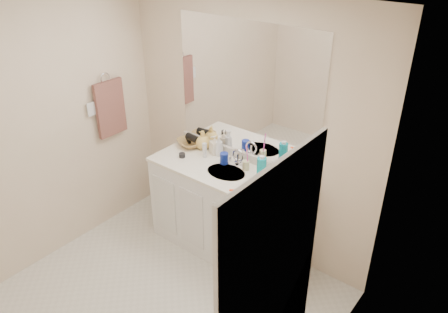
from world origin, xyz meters
The scene contains 29 objects.
floor centered at (0.00, 0.00, 0.00)m, with size 2.60×2.60×0.00m, color silver.
ceiling centered at (0.00, 0.00, 2.40)m, with size 2.60×2.60×0.02m, color white.
wall_back centered at (0.00, 1.30, 1.20)m, with size 2.60×0.02×2.40m, color beige.
wall_left centered at (-1.30, 0.00, 1.20)m, with size 0.02×2.60×2.40m, color beige.
wall_right centered at (1.30, 0.00, 1.20)m, with size 0.02×2.60×2.40m, color beige.
vanity_cabinet centered at (0.00, 1.02, 0.42)m, with size 1.50×0.55×0.85m, color white.
countertop centered at (0.00, 1.02, 0.86)m, with size 1.52×0.57×0.03m, color white.
backsplash centered at (0.00, 1.29, 0.92)m, with size 1.52×0.03×0.08m, color beige.
sink_basin centered at (0.00, 1.00, 0.87)m, with size 0.37×0.37×0.02m, color #B7ADA0.
faucet centered at (0.00, 1.18, 0.94)m, with size 0.02×0.02×0.11m, color silver.
mirror centered at (0.00, 1.29, 1.56)m, with size 1.48×0.01×1.20m, color white.
blue_mug centered at (-0.11, 1.12, 0.93)m, with size 0.08×0.08×0.11m, color #172EA3.
tan_cup centered at (0.11, 1.15, 0.92)m, with size 0.06×0.06×0.08m, color beige.
toothbrush centered at (0.12, 1.15, 1.03)m, with size 0.01×0.01×0.21m, color #FD42BC.
mouthwash_bottle centered at (0.30, 1.11, 0.98)m, with size 0.08×0.08×0.20m, color #0E97AA.
clear_pump_bottle centered at (0.52, 1.14, 0.96)m, with size 0.06×0.06×0.17m, color white.
soap_dish centered at (0.37, 0.90, 0.89)m, with size 0.09×0.07×0.01m, color white.
green_soap centered at (0.37, 0.90, 0.90)m, with size 0.07×0.05×0.03m, color #8DC430.
orange_comb centered at (0.26, 0.81, 0.88)m, with size 0.11×0.02×0.00m, color #F94E1A.
dark_jar centered at (-0.50, 0.97, 0.90)m, with size 0.06×0.06×0.04m, color black.
extra_white_bottle centered at (-0.34, 1.11, 0.95)m, with size 0.04×0.04×0.14m, color silver.
soap_bottle_white centered at (-0.25, 1.22, 0.98)m, with size 0.08×0.08×0.20m, color white.
soap_bottle_cream centered at (-0.30, 1.22, 0.97)m, with size 0.08×0.09×0.19m, color #FFEDCF.
soap_bottle_yellow centered at (-0.46, 1.23, 0.97)m, with size 0.15×0.15×0.19m, color #ECC05B.
wicker_basket centered at (-0.59, 1.20, 0.91)m, with size 0.26×0.26×0.06m, color #A17941.
hair_dryer centered at (-0.57, 1.20, 0.97)m, with size 0.07×0.07×0.14m, color black.
towel_ring centered at (-1.27, 0.77, 1.55)m, with size 0.11×0.11×0.01m, color silver.
hand_towel centered at (-1.25, 0.77, 1.25)m, with size 0.04×0.32×0.55m, color brown.
switch_plate centered at (-1.27, 0.57, 1.30)m, with size 0.01×0.09×0.13m, color white.
Camera 1 is at (2.07, -1.64, 2.85)m, focal length 35.00 mm.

